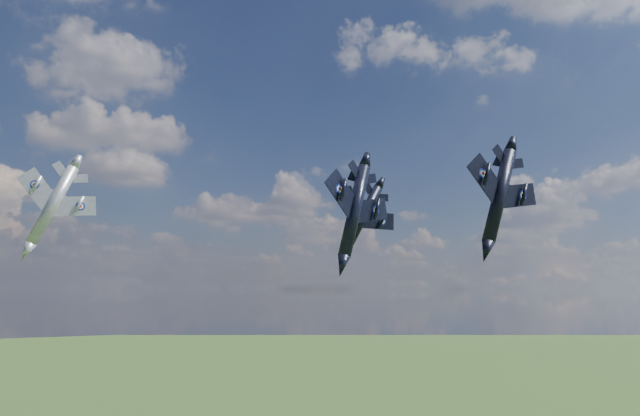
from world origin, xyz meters
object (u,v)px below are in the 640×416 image
jet_left_silver (53,205)px  jet_right_navy (500,195)px  jet_high_navy (362,218)px  jet_lead_navy (355,210)px

jet_left_silver → jet_right_navy: bearing=-23.1°
jet_right_navy → jet_high_navy: jet_high_navy is taller
jet_lead_navy → jet_right_navy: jet_right_navy is taller
jet_high_navy → jet_left_silver: bearing=-168.3°
jet_right_navy → jet_high_navy: 28.89m
jet_left_silver → jet_high_navy: bearing=9.4°
jet_lead_navy → jet_right_navy: size_ratio=0.98×
jet_lead_navy → jet_right_navy: 17.38m
jet_right_navy → jet_high_navy: bearing=93.5°
jet_lead_navy → jet_left_silver: (-31.88, 17.51, 0.77)m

